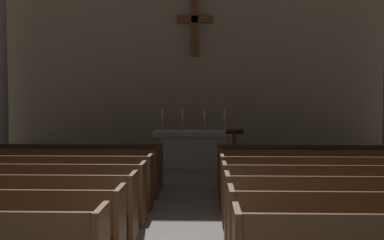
{
  "coord_description": "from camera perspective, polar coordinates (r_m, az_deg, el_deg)",
  "views": [
    {
      "loc": [
        0.34,
        -4.32,
        1.97
      ],
      "look_at": [
        0.0,
        7.38,
        1.37
      ],
      "focal_mm": 44.79,
      "sensor_mm": 36.0,
      "label": 1
    }
  ],
  "objects": [
    {
      "name": "candlestick_outer_right",
      "position": [
        13.05,
        3.9,
        -0.45
      ],
      "size": [
        0.16,
        0.16,
        0.6
      ],
      "color": "#B79338",
      "rests_on": "altar"
    },
    {
      "name": "altar",
      "position": [
        13.1,
        0.17,
        -3.35
      ],
      "size": [
        2.2,
        0.9,
        1.01
      ],
      "color": "#BCB7AD",
      "rests_on": "ground"
    },
    {
      "name": "pew_left_row_7",
      "position": [
        10.58,
        -14.64,
        -5.25
      ],
      "size": [
        4.06,
        0.5,
        0.95
      ],
      "color": "brown",
      "rests_on": "ground"
    },
    {
      "name": "lectern",
      "position": [
        11.92,
        5.07,
        -3.91
      ],
      "size": [
        0.44,
        0.36,
        1.15
      ],
      "color": "brown",
      "rests_on": "ground"
    },
    {
      "name": "candlestick_inner_right",
      "position": [
        13.04,
        1.48,
        -0.45
      ],
      "size": [
        0.16,
        0.16,
        0.6
      ],
      "color": "#B79338",
      "rests_on": "altar"
    },
    {
      "name": "pew_right_row_6",
      "position": [
        9.49,
        15.63,
        -6.2
      ],
      "size": [
        4.06,
        0.5,
        0.95
      ],
      "color": "brown",
      "rests_on": "ground"
    },
    {
      "name": "pew_right_row_4",
      "position": [
        7.67,
        19.14,
        -8.42
      ],
      "size": [
        4.06,
        0.5,
        0.95
      ],
      "color": "brown",
      "rests_on": "ground"
    },
    {
      "name": "pew_left_row_6",
      "position": [
        9.67,
        -16.25,
        -6.04
      ],
      "size": [
        4.06,
        0.5,
        0.95
      ],
      "color": "brown",
      "rests_on": "ground"
    },
    {
      "name": "pew_left_row_5",
      "position": [
        8.78,
        -18.19,
        -6.98
      ],
      "size": [
        4.06,
        0.5,
        0.95
      ],
      "color": "brown",
      "rests_on": "ground"
    },
    {
      "name": "candlestick_outer_left",
      "position": [
        13.09,
        -3.55,
        -0.44
      ],
      "size": [
        0.16,
        0.16,
        0.6
      ],
      "color": "#B79338",
      "rests_on": "altar"
    },
    {
      "name": "pew_right_row_5",
      "position": [
        8.57,
        17.2,
        -7.2
      ],
      "size": [
        4.06,
        0.5,
        0.95
      ],
      "color": "brown",
      "rests_on": "ground"
    },
    {
      "name": "pew_right_row_7",
      "position": [
        10.42,
        14.35,
        -5.38
      ],
      "size": [
        4.06,
        0.5,
        0.95
      ],
      "color": "brown",
      "rests_on": "ground"
    },
    {
      "name": "pew_left_row_4",
      "position": [
        7.89,
        -20.59,
        -8.12
      ],
      "size": [
        4.06,
        0.5,
        0.95
      ],
      "color": "brown",
      "rests_on": "ground"
    },
    {
      "name": "candlestick_inner_left",
      "position": [
        13.06,
        -1.15,
        -0.44
      ],
      "size": [
        0.16,
        0.16,
        0.6
      ],
      "color": "#B79338",
      "rests_on": "altar"
    },
    {
      "name": "apse_with_cross",
      "position": [
        14.81,
        0.34,
        9.4
      ],
      "size": [
        11.68,
        0.45,
        7.27
      ],
      "color": "gray",
      "rests_on": "ground"
    },
    {
      "name": "pew_right_row_3",
      "position": [
        6.78,
        21.62,
        -9.96
      ],
      "size": [
        4.06,
        0.5,
        0.95
      ],
      "color": "brown",
      "rests_on": "ground"
    }
  ]
}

